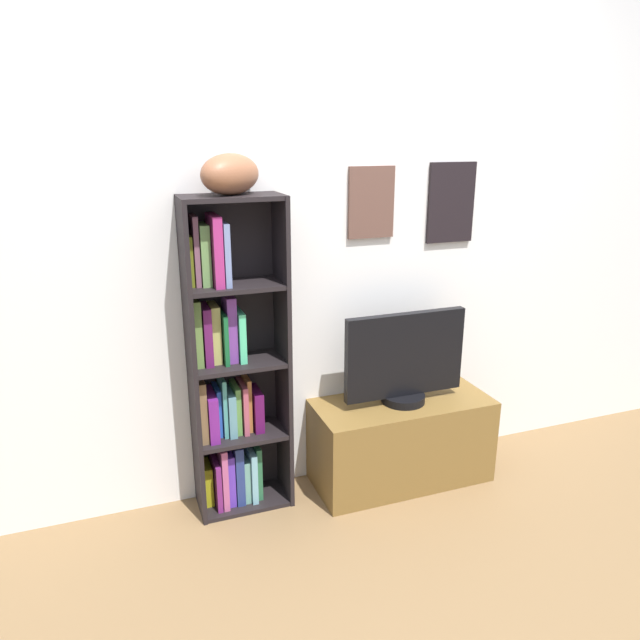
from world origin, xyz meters
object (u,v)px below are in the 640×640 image
bookshelf (230,374)px  television (405,360)px  football (230,174)px  tv_stand (401,441)px

bookshelf → television: (0.85, -0.10, -0.01)m
bookshelf → football: football is taller
football → television: bearing=-5.3°
tv_stand → bookshelf: bearing=173.1°
tv_stand → television: bearing=90.0°
bookshelf → tv_stand: size_ratio=1.65×
football → tv_stand: 1.58m
television → football: bearing=174.7°
tv_stand → television: size_ratio=1.44×
bookshelf → television: size_ratio=2.37×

